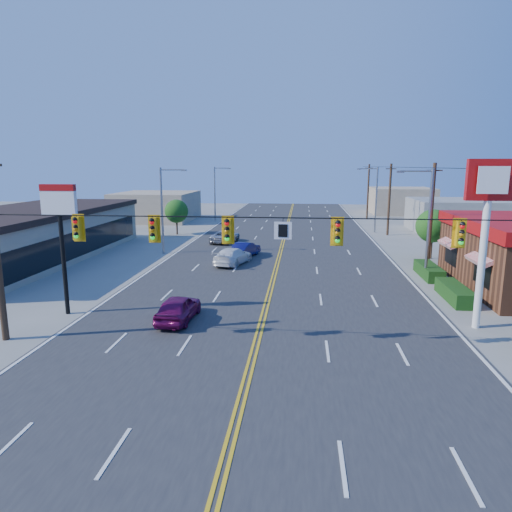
# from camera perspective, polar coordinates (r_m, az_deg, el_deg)

# --- Properties ---
(ground) EXTENTS (160.00, 160.00, 0.00)m
(ground) POSITION_cam_1_polar(r_m,az_deg,el_deg) (21.07, -0.12, -11.60)
(ground) COLOR gray
(ground) RESTS_ON ground
(road) EXTENTS (20.00, 120.00, 0.06)m
(road) POSITION_cam_1_polar(r_m,az_deg,el_deg) (40.20, 2.82, -0.46)
(road) COLOR #2D2D30
(road) RESTS_ON ground
(signal_span) EXTENTS (24.32, 0.34, 9.00)m
(signal_span) POSITION_cam_1_polar(r_m,az_deg,el_deg) (19.71, -0.47, 1.62)
(signal_span) COLOR #47301E
(signal_span) RESTS_ON ground
(kfc_pylon) EXTENTS (2.20, 0.36, 8.50)m
(kfc_pylon) POSITION_cam_1_polar(r_m,az_deg,el_deg) (25.08, 26.91, 5.15)
(kfc_pylon) COLOR white
(kfc_pylon) RESTS_ON ground
(strip_mall) EXTENTS (10.40, 26.40, 4.40)m
(strip_mall) POSITION_cam_1_polar(r_m,az_deg,el_deg) (44.76, -26.72, 2.43)
(strip_mall) COLOR tan
(strip_mall) RESTS_ON ground
(pizza_hut_sign) EXTENTS (1.90, 0.30, 6.85)m
(pizza_hut_sign) POSITION_cam_1_polar(r_m,az_deg,el_deg) (26.86, -23.26, 3.93)
(pizza_hut_sign) COLOR black
(pizza_hut_sign) RESTS_ON ground
(streetlight_se) EXTENTS (2.55, 0.25, 8.00)m
(streetlight_se) POSITION_cam_1_polar(r_m,az_deg,el_deg) (34.65, 20.53, 4.47)
(streetlight_se) COLOR gray
(streetlight_se) RESTS_ON ground
(streetlight_ne) EXTENTS (2.55, 0.25, 8.00)m
(streetlight_ne) POSITION_cam_1_polar(r_m,az_deg,el_deg) (58.10, 14.61, 7.28)
(streetlight_ne) COLOR gray
(streetlight_ne) RESTS_ON ground
(streetlight_sw) EXTENTS (2.55, 0.25, 8.00)m
(streetlight_sw) POSITION_cam_1_polar(r_m,az_deg,el_deg) (43.40, -11.44, 6.19)
(streetlight_sw) COLOR gray
(streetlight_sw) RESTS_ON ground
(streetlight_nw) EXTENTS (2.55, 0.25, 8.00)m
(streetlight_nw) POSITION_cam_1_polar(r_m,az_deg,el_deg) (68.62, -5.01, 8.15)
(streetlight_nw) COLOR gray
(streetlight_nw) RESTS_ON ground
(utility_pole_near) EXTENTS (0.28, 0.28, 8.40)m
(utility_pole_near) POSITION_cam_1_polar(r_m,az_deg,el_deg) (38.88, 21.04, 4.63)
(utility_pole_near) COLOR #47301E
(utility_pole_near) RESTS_ON ground
(utility_pole_mid) EXTENTS (0.28, 0.28, 8.40)m
(utility_pole_mid) POSITION_cam_1_polar(r_m,az_deg,el_deg) (56.38, 16.32, 6.76)
(utility_pole_mid) COLOR #47301E
(utility_pole_mid) RESTS_ON ground
(utility_pole_far) EXTENTS (0.28, 0.28, 8.40)m
(utility_pole_far) POSITION_cam_1_polar(r_m,az_deg,el_deg) (74.12, 13.83, 7.85)
(utility_pole_far) COLOR #47301E
(utility_pole_far) RESTS_ON ground
(tree_kfc_rear) EXTENTS (2.94, 2.94, 4.41)m
(tree_kfc_rear) POSITION_cam_1_polar(r_m,az_deg,el_deg) (43.20, 21.23, 3.51)
(tree_kfc_rear) COLOR #47301E
(tree_kfc_rear) RESTS_ON ground
(tree_west) EXTENTS (2.80, 2.80, 4.20)m
(tree_west) POSITION_cam_1_polar(r_m,az_deg,el_deg) (55.65, -9.92, 5.53)
(tree_west) COLOR #47301E
(tree_west) RESTS_ON ground
(bld_east_mid) EXTENTS (12.00, 10.00, 4.00)m
(bld_east_mid) POSITION_cam_1_polar(r_m,az_deg,el_deg) (62.89, 24.39, 4.61)
(bld_east_mid) COLOR gray
(bld_east_mid) RESTS_ON ground
(bld_west_far) EXTENTS (11.00, 12.00, 4.20)m
(bld_west_far) POSITION_cam_1_polar(r_m,az_deg,el_deg) (71.08, -12.32, 6.09)
(bld_west_far) COLOR tan
(bld_west_far) RESTS_ON ground
(bld_east_far) EXTENTS (10.00, 10.00, 4.40)m
(bld_east_far) POSITION_cam_1_polar(r_m,az_deg,el_deg) (83.28, 17.68, 6.61)
(bld_east_far) COLOR tan
(bld_east_far) RESTS_ON ground
(car_magenta) EXTENTS (1.81, 4.14, 1.39)m
(car_magenta) POSITION_cam_1_polar(r_m,az_deg,el_deg) (24.72, -9.68, -6.55)
(car_magenta) COLOR #6B0B45
(car_magenta) RESTS_ON ground
(car_blue) EXTENTS (2.51, 4.24, 1.32)m
(car_blue) POSITION_cam_1_polar(r_m,az_deg,el_deg) (41.38, -1.34, 0.78)
(car_blue) COLOR #0D0F4E
(car_blue) RESTS_ON ground
(car_white) EXTENTS (3.13, 5.10, 1.38)m
(car_white) POSITION_cam_1_polar(r_m,az_deg,el_deg) (38.16, -2.92, -0.08)
(car_white) COLOR white
(car_white) RESTS_ON ground
(car_silver) EXTENTS (2.98, 5.01, 1.31)m
(car_silver) POSITION_cam_1_polar(r_m,az_deg,el_deg) (49.01, -3.88, 2.39)
(car_silver) COLOR #B8B9BE
(car_silver) RESTS_ON ground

